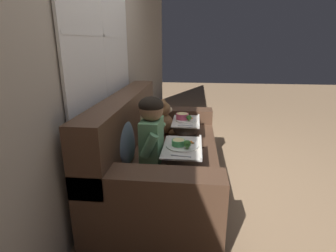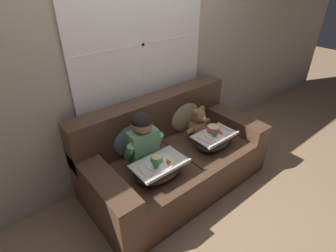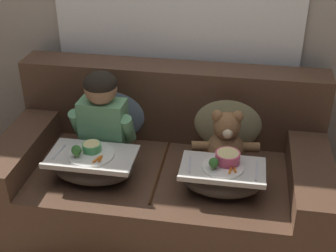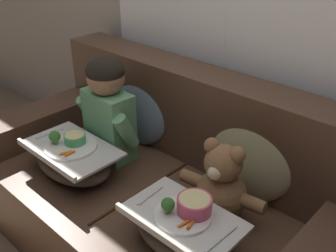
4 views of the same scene
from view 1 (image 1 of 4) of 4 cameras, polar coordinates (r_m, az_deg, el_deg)
The scene contains 9 objects.
ground_plane at distance 2.59m, azimuth -0.75°, elevation -13.09°, with size 14.00×14.00×0.00m, color #8E7051.
wall_back_with_window at distance 2.36m, azimuth -14.89°, elevation 16.60°, with size 8.00×0.08×2.60m.
couch at distance 2.45m, azimuth -2.39°, elevation -6.66°, with size 1.84×0.94×0.89m.
throw_pillow_behind_child at distance 2.06m, azimuth -9.66°, elevation -2.46°, with size 0.42×0.20×0.44m.
throw_pillow_behind_teddy at distance 2.71m, azimuth -5.76°, elevation 2.58°, with size 0.43×0.21×0.44m.
child_figure at distance 1.98m, azimuth -3.58°, elevation -0.34°, with size 0.38×0.19×0.53m.
teddy_bear at distance 2.69m, azimuth -0.99°, elevation 1.41°, with size 0.38×0.27×0.35m.
lap_tray_child at distance 2.03m, azimuth 3.12°, elevation -6.18°, with size 0.47×0.29×0.22m.
lap_tray_teddy at distance 2.69m, azimuth 3.89°, elevation -0.09°, with size 0.44×0.27×0.22m.
Camera 1 is at (-2.21, -0.27, 1.32)m, focal length 28.00 mm.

